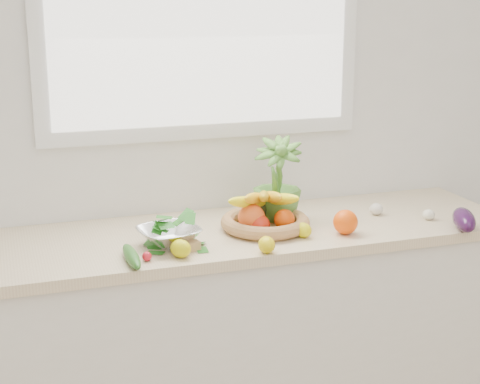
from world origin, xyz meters
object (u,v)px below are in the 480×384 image
object	(u,v)px
apple	(259,225)
potted_herb	(277,181)
colander_with_spinach	(169,231)
eggplant	(464,220)
cucumber	(132,256)
fruit_basket	(264,217)

from	to	relation	value
apple	potted_herb	size ratio (longest dim) A/B	0.24
apple	colander_with_spinach	size ratio (longest dim) A/B	0.31
eggplant	cucumber	distance (m)	1.24
potted_herb	colander_with_spinach	xyz separation A→B (m)	(-0.47, -0.16, -0.10)
eggplant	cucumber	xyz separation A→B (m)	(-1.24, 0.05, -0.02)
potted_herb	fruit_basket	distance (m)	0.16
fruit_basket	cucumber	bearing A→B (deg)	-160.61
eggplant	cucumber	world-z (taller)	eggplant
potted_herb	colander_with_spinach	distance (m)	0.50
colander_with_spinach	cucumber	bearing A→B (deg)	-142.26
apple	cucumber	size ratio (longest dim) A/B	0.34
cucumber	potted_herb	bearing A→B (deg)	23.96
eggplant	potted_herb	xyz separation A→B (m)	(-0.62, 0.33, 0.12)
eggplant	potted_herb	bearing A→B (deg)	152.04
apple	potted_herb	bearing A→B (deg)	49.42
fruit_basket	colander_with_spinach	bearing A→B (deg)	-169.70
eggplant	potted_herb	size ratio (longest dim) A/B	0.60
apple	eggplant	size ratio (longest dim) A/B	0.40
eggplant	potted_herb	distance (m)	0.71
apple	potted_herb	world-z (taller)	potted_herb
fruit_basket	colander_with_spinach	size ratio (longest dim) A/B	1.67
eggplant	colander_with_spinach	world-z (taller)	colander_with_spinach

